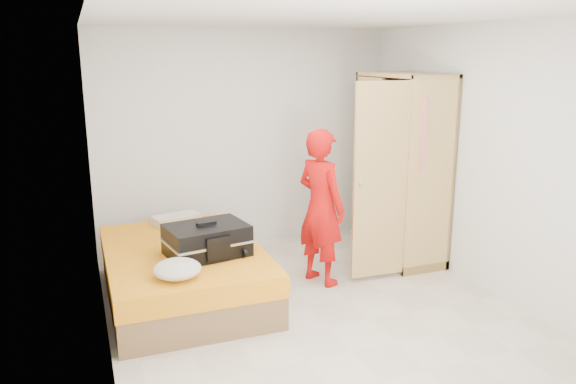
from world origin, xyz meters
name	(u,v)px	position (x,y,z in m)	size (l,w,h in m)	color
room	(311,170)	(0.00, 0.00, 1.30)	(4.00, 4.02, 2.60)	beige
bed	(184,273)	(-1.05, 0.62, 0.25)	(1.42, 2.02, 0.50)	brown
wardrobe	(399,173)	(1.45, 0.86, 1.00)	(1.17, 1.20, 2.10)	#DEBF6C
person	(321,207)	(0.34, 0.52, 0.80)	(0.58, 0.38, 1.60)	red
suitcase	(207,240)	(-0.87, 0.37, 0.64)	(0.80, 0.65, 0.31)	black
round_cushion	(177,269)	(-1.22, -0.09, 0.58)	(0.40, 0.40, 0.15)	silver
pillow	(176,219)	(-0.96, 1.47, 0.55)	(0.50, 0.25, 0.09)	silver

